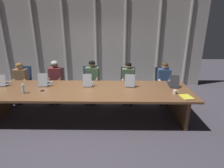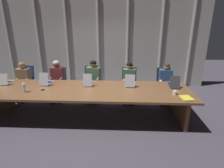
{
  "view_description": "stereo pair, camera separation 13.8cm",
  "coord_description": "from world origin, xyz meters",
  "px_view_note": "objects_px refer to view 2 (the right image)",
  "views": [
    {
      "loc": [
        0.67,
        -4.05,
        2.25
      ],
      "look_at": [
        0.61,
        0.11,
        0.84
      ],
      "focal_mm": 29.23,
      "sensor_mm": 36.0,
      "label": 1
    },
    {
      "loc": [
        0.81,
        -4.05,
        2.25
      ],
      "look_at": [
        0.61,
        0.11,
        0.84
      ],
      "focal_mm": 29.23,
      "sensor_mm": 36.0,
      "label": 2
    }
  ],
  "objects_px": {
    "person_left_mid": "(57,78)",
    "laptop_right_mid": "(130,83)",
    "person_left_end": "(22,79)",
    "office_chair_right_end": "(164,88)",
    "person_right_end": "(166,81)",
    "office_chair_center": "(93,87)",
    "water_bottle_primary": "(24,88)",
    "office_chair_right_mid": "(129,88)",
    "coffee_mug_near": "(175,93)",
    "laptop_left_mid": "(46,82)",
    "laptop_left_end": "(6,81)",
    "person_center": "(93,79)",
    "spiral_notepad": "(187,98)",
    "laptop_right_end": "(174,84)",
    "laptop_center": "(88,82)",
    "office_chair_left_mid": "(59,87)",
    "office_chair_left_end": "(26,86)",
    "person_right_mid": "(129,80)",
    "conference_mic_left_side": "(43,89)"
  },
  "relations": [
    {
      "from": "person_left_end",
      "to": "office_chair_right_end",
      "type": "bearing_deg",
      "value": 93.35
    },
    {
      "from": "laptop_left_mid",
      "to": "laptop_right_end",
      "type": "relative_size",
      "value": 0.86
    },
    {
      "from": "person_left_mid",
      "to": "laptop_right_mid",
      "type": "bearing_deg",
      "value": 68.74
    },
    {
      "from": "office_chair_right_mid",
      "to": "person_right_end",
      "type": "height_order",
      "value": "person_right_end"
    },
    {
      "from": "office_chair_left_end",
      "to": "person_right_mid",
      "type": "bearing_deg",
      "value": 96.77
    },
    {
      "from": "laptop_right_mid",
      "to": "water_bottle_primary",
      "type": "distance_m",
      "value": 2.49
    },
    {
      "from": "person_right_end",
      "to": "coffee_mug_near",
      "type": "relative_size",
      "value": 8.89
    },
    {
      "from": "office_chair_center",
      "to": "person_left_end",
      "type": "xyz_separation_m",
      "value": [
        -2.08,
        -0.17,
        0.28
      ]
    },
    {
      "from": "laptop_left_end",
      "to": "person_left_end",
      "type": "bearing_deg",
      "value": -9.42
    },
    {
      "from": "laptop_right_mid",
      "to": "person_right_end",
      "type": "xyz_separation_m",
      "value": [
        1.06,
        0.7,
        -0.14
      ]
    },
    {
      "from": "laptop_left_end",
      "to": "office_chair_center",
      "type": "xyz_separation_m",
      "value": [
        2.11,
        0.87,
        -0.42
      ]
    },
    {
      "from": "office_chair_right_end",
      "to": "water_bottle_primary",
      "type": "distance_m",
      "value": 3.83
    },
    {
      "from": "laptop_left_mid",
      "to": "person_right_end",
      "type": "relative_size",
      "value": 0.38
    },
    {
      "from": "laptop_left_mid",
      "to": "person_left_end",
      "type": "height_order",
      "value": "person_left_end"
    },
    {
      "from": "person_right_end",
      "to": "office_chair_center",
      "type": "bearing_deg",
      "value": -91.26
    },
    {
      "from": "office_chair_right_end",
      "to": "person_right_end",
      "type": "distance_m",
      "value": 0.33
    },
    {
      "from": "laptop_center",
      "to": "person_right_mid",
      "type": "height_order",
      "value": "person_right_mid"
    },
    {
      "from": "office_chair_center",
      "to": "person_left_mid",
      "type": "height_order",
      "value": "person_left_mid"
    },
    {
      "from": "laptop_center",
      "to": "office_chair_left_mid",
      "type": "bearing_deg",
      "value": 49.99
    },
    {
      "from": "person_left_mid",
      "to": "water_bottle_primary",
      "type": "bearing_deg",
      "value": -15.72
    },
    {
      "from": "office_chair_left_mid",
      "to": "person_center",
      "type": "height_order",
      "value": "person_center"
    },
    {
      "from": "laptop_center",
      "to": "office_chair_left_mid",
      "type": "relative_size",
      "value": 0.46
    },
    {
      "from": "laptop_center",
      "to": "laptop_right_end",
      "type": "height_order",
      "value": "laptop_center"
    },
    {
      "from": "laptop_right_mid",
      "to": "laptop_right_end",
      "type": "xyz_separation_m",
      "value": [
        1.08,
        0.02,
        -0.01
      ]
    },
    {
      "from": "office_chair_center",
      "to": "office_chair_right_end",
      "type": "bearing_deg",
      "value": 80.9
    },
    {
      "from": "person_left_mid",
      "to": "office_chair_left_mid",
      "type": "bearing_deg",
      "value": -175.44
    },
    {
      "from": "office_chair_left_end",
      "to": "laptop_right_mid",
      "type": "bearing_deg",
      "value": 84.52
    },
    {
      "from": "person_right_mid",
      "to": "coffee_mug_near",
      "type": "bearing_deg",
      "value": 41.78
    },
    {
      "from": "laptop_right_end",
      "to": "laptop_left_mid",
      "type": "bearing_deg",
      "value": 96.39
    },
    {
      "from": "water_bottle_primary",
      "to": "conference_mic_left_side",
      "type": "relative_size",
      "value": 2.03
    },
    {
      "from": "spiral_notepad",
      "to": "laptop_right_end",
      "type": "bearing_deg",
      "value": 86.62
    },
    {
      "from": "office_chair_left_mid",
      "to": "spiral_notepad",
      "type": "xyz_separation_m",
      "value": [
        3.3,
        -1.63,
        0.39
      ]
    },
    {
      "from": "laptop_center",
      "to": "laptop_right_mid",
      "type": "xyz_separation_m",
      "value": [
        1.06,
        -0.01,
        -0.0
      ]
    },
    {
      "from": "laptop_left_end",
      "to": "laptop_left_mid",
      "type": "height_order",
      "value": "laptop_left_mid"
    },
    {
      "from": "office_chair_right_mid",
      "to": "coffee_mug_near",
      "type": "bearing_deg",
      "value": 35.38
    },
    {
      "from": "office_chair_left_mid",
      "to": "office_chair_right_mid",
      "type": "distance_m",
      "value": 2.16
    },
    {
      "from": "person_left_mid",
      "to": "laptop_right_end",
      "type": "bearing_deg",
      "value": 75.04
    },
    {
      "from": "person_left_end",
      "to": "spiral_notepad",
      "type": "relative_size",
      "value": 3.41
    },
    {
      "from": "office_chair_left_end",
      "to": "office_chair_right_end",
      "type": "height_order",
      "value": "office_chair_left_end"
    },
    {
      "from": "person_left_end",
      "to": "person_center",
      "type": "bearing_deg",
      "value": 91.37
    },
    {
      "from": "person_center",
      "to": "office_chair_left_end",
      "type": "bearing_deg",
      "value": -90.55
    },
    {
      "from": "spiral_notepad",
      "to": "person_center",
      "type": "bearing_deg",
      "value": 137.98
    },
    {
      "from": "laptop_right_mid",
      "to": "spiral_notepad",
      "type": "xyz_separation_m",
      "value": [
        1.15,
        -0.77,
        -0.05
      ]
    },
    {
      "from": "laptop_left_mid",
      "to": "laptop_right_mid",
      "type": "bearing_deg",
      "value": -89.51
    },
    {
      "from": "water_bottle_primary",
      "to": "person_center",
      "type": "bearing_deg",
      "value": 43.23
    },
    {
      "from": "laptop_right_end",
      "to": "spiral_notepad",
      "type": "relative_size",
      "value": 1.53
    },
    {
      "from": "office_chair_center",
      "to": "person_center",
      "type": "relative_size",
      "value": 0.82
    },
    {
      "from": "coffee_mug_near",
      "to": "person_right_end",
      "type": "bearing_deg",
      "value": 85.54
    },
    {
      "from": "person_center",
      "to": "coffee_mug_near",
      "type": "xyz_separation_m",
      "value": [
        2.01,
        -1.28,
        0.09
      ]
    },
    {
      "from": "laptop_left_mid",
      "to": "office_chair_left_end",
      "type": "relative_size",
      "value": 0.44
    }
  ]
}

